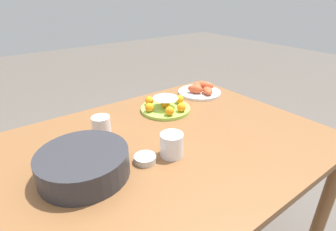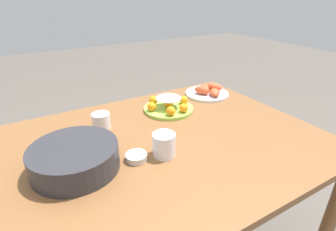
% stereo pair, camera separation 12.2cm
% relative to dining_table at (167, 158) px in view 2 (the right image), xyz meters
% --- Properties ---
extents(dining_table, '(1.30, 1.00, 0.78)m').
position_rel_dining_table_xyz_m(dining_table, '(0.00, 0.00, 0.00)').
color(dining_table, brown).
rests_on(dining_table, ground_plane).
extents(cake_plate, '(0.26, 0.26, 0.08)m').
position_rel_dining_table_xyz_m(cake_plate, '(-0.15, -0.25, 0.13)').
color(cake_plate, '#99CC4C').
rests_on(cake_plate, dining_table).
extents(serving_bowl, '(0.30, 0.30, 0.09)m').
position_rel_dining_table_xyz_m(serving_bowl, '(0.38, 0.01, 0.15)').
color(serving_bowl, '#2D2D33').
rests_on(serving_bowl, dining_table).
extents(sauce_bowl, '(0.08, 0.08, 0.02)m').
position_rel_dining_table_xyz_m(sauce_bowl, '(0.17, 0.07, 0.11)').
color(sauce_bowl, beige).
rests_on(sauce_bowl, dining_table).
extents(seafood_platter, '(0.26, 0.26, 0.06)m').
position_rel_dining_table_xyz_m(seafood_platter, '(-0.47, -0.32, 0.12)').
color(seafood_platter, silver).
rests_on(seafood_platter, dining_table).
extents(cup_near, '(0.08, 0.08, 0.07)m').
position_rel_dining_table_xyz_m(cup_near, '(0.21, -0.23, 0.14)').
color(cup_near, white).
rests_on(cup_near, dining_table).
extents(cup_far, '(0.09, 0.09, 0.09)m').
position_rel_dining_table_xyz_m(cup_far, '(0.07, 0.09, 0.14)').
color(cup_far, white).
rests_on(cup_far, dining_table).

